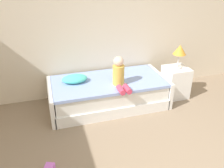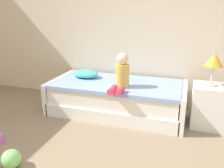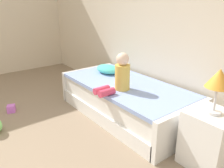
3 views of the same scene
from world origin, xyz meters
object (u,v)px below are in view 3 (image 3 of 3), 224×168
pillow (107,69)px  toy_block (11,109)px  nightstand (208,139)px  table_lamp (219,80)px  bed (125,100)px  child_figure (120,75)px

pillow → toy_block: 1.63m
nightstand → table_lamp: size_ratio=1.33×
table_lamp → pillow: bearing=175.6°
table_lamp → toy_block: (-2.49, -1.30, -0.88)m
nightstand → toy_block: bearing=-152.4°
table_lamp → pillow: table_lamp is taller
nightstand → table_lamp: 0.64m
bed → child_figure: bearing=-59.4°
toy_block → bed: bearing=49.8°
bed → toy_block: (-1.14, -1.35, -0.19)m
bed → child_figure: child_figure is taller
child_figure → pillow: bearing=155.2°
bed → nightstand: 1.35m
nightstand → child_figure: size_ratio=1.18×
toy_block → nightstand: bearing=27.6°
child_figure → toy_block: size_ratio=4.51×
bed → nightstand: (1.35, -0.05, 0.05)m
pillow → toy_block: bearing=-111.2°
bed → toy_block: bed is taller
child_figure → toy_block: child_figure is taller
bed → toy_block: 1.77m
nightstand → pillow: (-1.93, 0.15, 0.26)m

